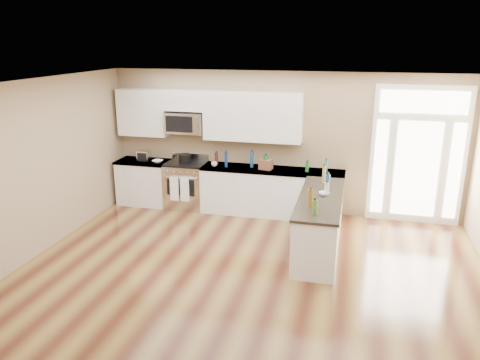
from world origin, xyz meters
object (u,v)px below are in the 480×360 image
Objects in this scene: peninsula_cabinet at (319,225)px; toaster_oven at (144,156)px; stockpot at (185,158)px; kitchen_range at (186,185)px.

toaster_oven is at bearing 159.05° from peninsula_cabinet.
stockpot is at bearing 2.32° from toaster_oven.
kitchen_range is at bearing -53.54° from stockpot.
toaster_oven is at bearing -178.17° from stockpot.
toaster_oven reaches higher than peninsula_cabinet.
peninsula_cabinet is 3.29m from stockpot.
toaster_oven is (-3.77, 1.45, 0.61)m from peninsula_cabinet.
kitchen_range is (-2.86, 1.45, 0.04)m from peninsula_cabinet.
kitchen_range is at bearing 153.12° from peninsula_cabinet.
kitchen_range is at bearing 0.69° from toaster_oven.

